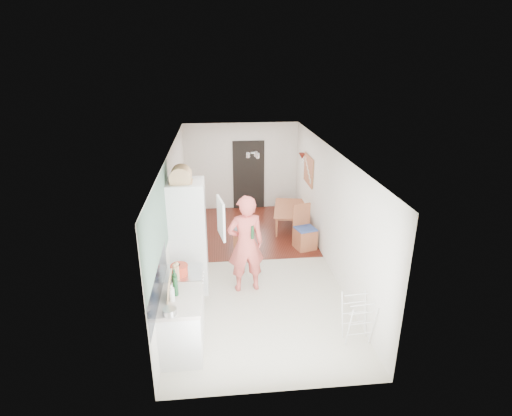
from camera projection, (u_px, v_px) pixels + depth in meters
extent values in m
cube|color=beige|center=(253.00, 265.00, 8.59)|extent=(3.20, 7.00, 0.01)
cube|color=maroon|center=(246.00, 230.00, 10.31)|extent=(3.20, 3.30, 0.01)
cube|color=slate|center=(159.00, 225.00, 5.92)|extent=(0.02, 3.00, 1.30)
cube|color=black|center=(159.00, 286.00, 5.66)|extent=(0.02, 1.90, 0.50)
cube|color=black|center=(249.00, 175.00, 11.49)|extent=(0.90, 0.04, 2.00)
cube|color=silver|center=(182.00, 326.00, 5.94)|extent=(0.60, 0.90, 0.86)
cube|color=beige|center=(180.00, 300.00, 5.78)|extent=(0.62, 0.92, 0.06)
cube|color=silver|center=(185.00, 298.00, 6.64)|extent=(0.60, 0.60, 0.88)
cube|color=#B0B0B2|center=(184.00, 273.00, 6.47)|extent=(0.60, 0.60, 0.04)
cube|color=silver|center=(188.00, 237.00, 7.36)|extent=(0.66, 0.66, 2.15)
cube|color=silver|center=(221.00, 218.00, 6.97)|extent=(0.14, 0.56, 0.70)
cube|color=white|center=(204.00, 213.00, 7.23)|extent=(0.02, 0.52, 0.66)
cube|color=tan|center=(309.00, 170.00, 9.96)|extent=(0.03, 0.90, 0.70)
cube|color=#9A5535|center=(308.00, 170.00, 9.95)|extent=(0.00, 0.94, 0.74)
cone|color=maroon|center=(302.00, 156.00, 10.49)|extent=(0.18, 0.18, 0.16)
imported|color=#D3544C|center=(246.00, 236.00, 7.31)|extent=(0.88, 0.64, 2.24)
imported|color=#9A5535|center=(292.00, 219.00, 10.43)|extent=(0.94, 1.39, 0.45)
cube|color=gray|center=(239.00, 229.00, 9.15)|extent=(0.47, 0.47, 0.17)
cylinder|color=red|center=(179.00, 270.00, 6.38)|extent=(0.28, 0.28, 0.17)
cylinder|color=#B0B0B2|center=(170.00, 312.00, 5.39)|extent=(0.22, 0.22, 0.09)
cylinder|color=#174121|center=(252.00, 232.00, 7.19)|extent=(0.05, 0.05, 0.25)
cylinder|color=#174121|center=(175.00, 283.00, 5.88)|extent=(0.09, 0.09, 0.30)
cylinder|color=#174121|center=(176.00, 286.00, 5.79)|extent=(0.09, 0.09, 0.31)
cylinder|color=silver|center=(172.00, 294.00, 5.68)|extent=(0.09, 0.09, 0.20)
cylinder|color=tan|center=(177.00, 273.00, 6.21)|extent=(0.07, 0.07, 0.24)
cylinder|color=tan|center=(175.00, 274.00, 6.20)|extent=(0.07, 0.07, 0.22)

